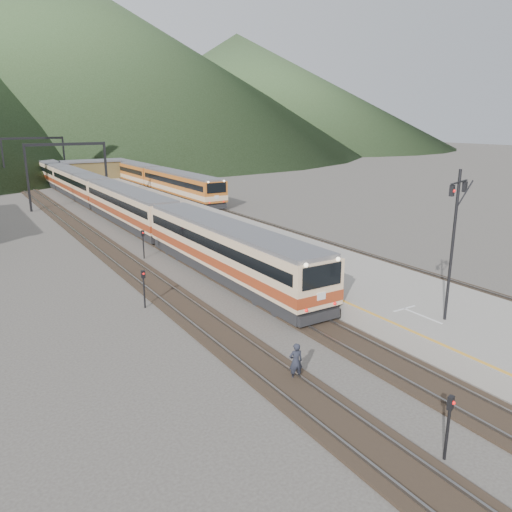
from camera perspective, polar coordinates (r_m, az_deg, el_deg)
ground at (r=21.29m, az=24.23°, el=-16.01°), size 400.00×400.00×0.00m
track_main at (r=53.06m, az=-13.90°, el=3.37°), size 2.60×200.00×0.23m
track_far at (r=51.79m, az=-19.15°, el=2.68°), size 2.60×200.00×0.23m
track_second at (r=57.55m, az=-2.96°, el=4.70°), size 2.60×200.00×0.23m
platform at (r=53.11m, az=-7.50°, el=4.17°), size 8.00×100.00×1.00m
gantry_near at (r=66.02m, az=-20.78°, el=9.93°), size 9.55×0.25×8.00m
gantry_far at (r=90.62m, az=-24.05°, el=10.79°), size 9.55×0.25×8.00m
station_shed at (r=90.48m, az=-18.31°, el=9.40°), size 9.40×4.40×3.10m
hill_b at (r=245.37m, az=-22.40°, el=20.46°), size 220.00×220.00×75.00m
hill_c at (r=253.46m, az=-2.17°, el=18.48°), size 160.00×160.00×50.00m
main_train at (r=63.54m, az=-17.29°, el=6.89°), size 3.06×83.86×3.74m
second_train at (r=79.21m, az=-11.65°, el=8.79°), size 3.09×41.99×3.77m
signal_mast at (r=25.49m, az=21.69°, el=2.68°), size 2.10×0.84×7.41m
short_signal_a at (r=17.63m, az=21.16°, el=-17.01°), size 0.26×0.22×2.27m
short_signal_b at (r=40.15m, az=-12.78°, el=1.74°), size 0.23×0.17×2.27m
short_signal_c at (r=29.50m, az=-12.72°, el=-3.13°), size 0.23×0.17×2.27m
worker at (r=21.39m, az=4.57°, el=-11.93°), size 0.68×0.53×1.65m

